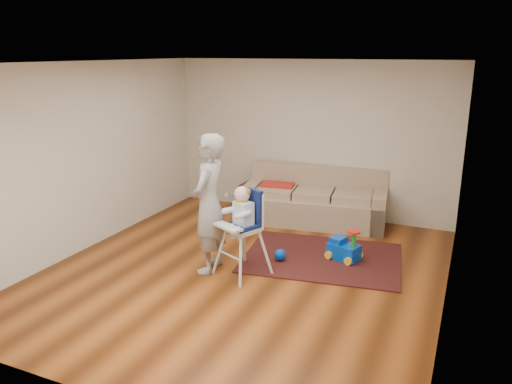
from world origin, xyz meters
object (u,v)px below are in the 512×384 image
at_px(toy_ball, 280,255).
at_px(adult, 209,204).
at_px(ride_on_toy, 344,244).
at_px(high_chair, 242,232).
at_px(side_table, 256,197).
at_px(sofa, 314,196).

xyz_separation_m(toy_ball, adult, (-0.76, -0.62, 0.82)).
xyz_separation_m(ride_on_toy, high_chair, (-1.11, -0.98, 0.33)).
relative_size(ride_on_toy, toy_ball, 2.81).
distance_m(ride_on_toy, high_chair, 1.52).
distance_m(side_table, toy_ball, 2.40).
bearing_deg(side_table, adult, -79.14).
bearing_deg(toy_ball, high_chair, -118.10).
xyz_separation_m(side_table, high_chair, (0.97, -2.61, 0.34)).
height_order(side_table, high_chair, high_chair).
distance_m(side_table, adult, 2.79).
relative_size(sofa, side_table, 5.13).
distance_m(ride_on_toy, toy_ball, 0.91).
height_order(toy_ball, adult, adult).
height_order(side_table, adult, adult).
height_order(toy_ball, high_chair, high_chair).
bearing_deg(toy_ball, sofa, 92.42).
distance_m(toy_ball, high_chair, 0.81).
bearing_deg(toy_ball, adult, -140.92).
bearing_deg(high_chair, adult, -149.87).
xyz_separation_m(side_table, adult, (0.51, -2.65, 0.68)).
xyz_separation_m(side_table, ride_on_toy, (2.07, -1.63, 0.00)).
bearing_deg(toy_ball, ride_on_toy, 26.94).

